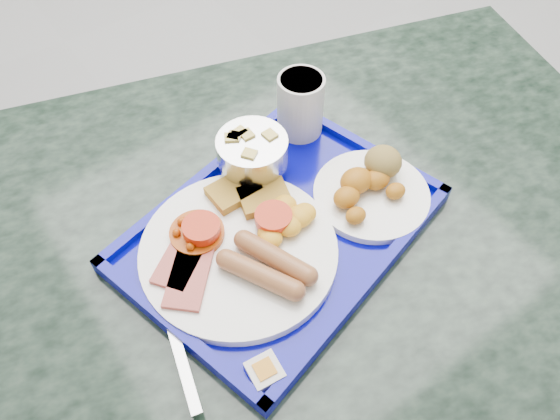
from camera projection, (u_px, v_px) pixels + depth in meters
name	position (u px, v px, depth m)	size (l,w,h in m)	color
floor	(287.00, 64.00, 2.19)	(6.00, 6.00, 0.00)	gray
table	(285.00, 289.00, 0.94)	(1.36, 1.09, 0.74)	gray
tray	(280.00, 229.00, 0.78)	(0.49, 0.41, 0.03)	#030499
main_plate	(243.00, 244.00, 0.74)	(0.27, 0.27, 0.04)	white
bread_plate	(371.00, 186.00, 0.80)	(0.17, 0.17, 0.06)	white
fruit_bowl	(252.00, 151.00, 0.80)	(0.10, 0.10, 0.07)	#AEAEB0
juice_cup	(300.00, 103.00, 0.85)	(0.07, 0.07, 0.10)	silver
spoon	(169.00, 292.00, 0.70)	(0.06, 0.16, 0.01)	#AEAEB0
knife	(176.00, 340.00, 0.67)	(0.01, 0.19, 0.00)	#AEAEB0
jam_packet	(265.00, 371.00, 0.64)	(0.04, 0.04, 0.02)	silver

